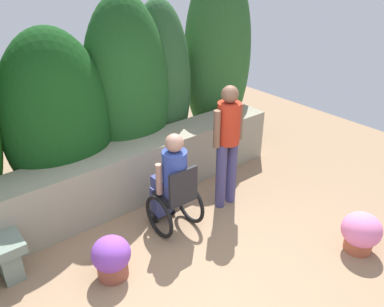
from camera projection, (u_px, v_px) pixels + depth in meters
name	position (u px, v px, depth m)	size (l,w,h in m)	color
ground_plane	(202.00, 288.00, 4.09)	(10.75, 10.75, 0.00)	#917255
stone_retaining_wall	(110.00, 180.00, 5.25)	(5.45, 0.59, 0.82)	gray
hedge_backdrop	(84.00, 97.00, 5.25)	(6.58, 1.23, 3.21)	#287337
person_in_wheelchair	(173.00, 185.00, 4.73)	(0.53, 0.66, 1.33)	black
person_standing_companion	(228.00, 139.00, 5.03)	(0.49, 0.30, 1.72)	#403D6D
flower_pot_purple_near	(111.00, 257.00, 4.14)	(0.42, 0.42, 0.50)	brown
flower_pot_terracotta_by_wall	(361.00, 232.00, 4.52)	(0.46, 0.46, 0.49)	#AC5339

